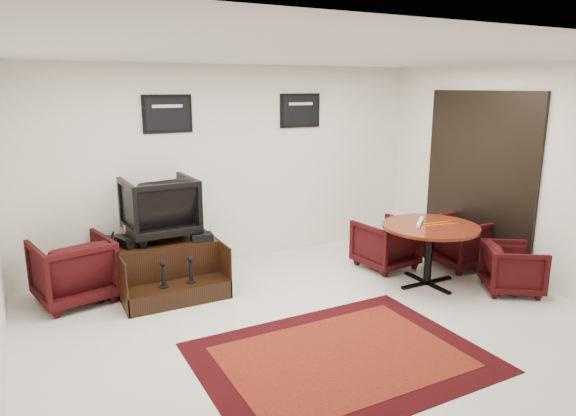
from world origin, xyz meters
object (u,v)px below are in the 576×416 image
(armchair_side, at_px, (73,267))
(table_chair_corner, at_px, (513,266))
(meeting_table, at_px, (430,232))
(table_chair_back, at_px, (386,241))
(shine_chair, at_px, (159,204))
(table_chair_window, at_px, (461,239))
(shine_podium, at_px, (165,266))

(armchair_side, relative_size, table_chair_corner, 1.27)
(meeting_table, distance_m, table_chair_back, 0.85)
(shine_chair, xyz_separation_m, table_chair_back, (2.95, -0.82, -0.69))
(table_chair_back, xyz_separation_m, table_chair_window, (0.98, -0.45, 0.02))
(meeting_table, relative_size, table_chair_back, 1.61)
(table_chair_back, height_order, table_chair_corner, table_chair_back)
(table_chair_corner, bearing_deg, table_chair_back, 63.25)
(shine_podium, relative_size, table_chair_window, 1.62)
(table_chair_back, height_order, table_chair_window, table_chair_window)
(shine_chair, distance_m, table_chair_corner, 4.47)
(shine_podium, xyz_separation_m, table_chair_back, (2.95, -0.68, 0.08))
(table_chair_back, bearing_deg, table_chair_window, 149.43)
(meeting_table, distance_m, table_chair_window, 1.01)
(table_chair_back, xyz_separation_m, table_chair_corner, (0.83, -1.46, -0.04))
(meeting_table, bearing_deg, table_chair_back, 95.45)
(shine_podium, relative_size, meeting_table, 1.04)
(shine_podium, height_order, shine_chair, shine_chair)
(shine_chair, distance_m, armchair_side, 1.25)
(armchair_side, height_order, table_chair_window, armchair_side)
(shine_podium, bearing_deg, meeting_table, -25.85)
(meeting_table, relative_size, table_chair_corner, 1.81)
(table_chair_window, relative_size, table_chair_corner, 1.17)
(meeting_table, distance_m, table_chair_corner, 1.08)
(table_chair_back, bearing_deg, shine_chair, -21.51)
(shine_chair, relative_size, meeting_table, 0.71)
(shine_chair, relative_size, table_chair_back, 1.15)
(table_chair_corner, bearing_deg, shine_chair, 92.55)
(shine_podium, relative_size, table_chair_corner, 1.89)
(meeting_table, height_order, table_chair_corner, meeting_table)
(meeting_table, height_order, table_chair_window, meeting_table)
(table_chair_corner, bearing_deg, meeting_table, 81.77)
(meeting_table, relative_size, table_chair_window, 1.55)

